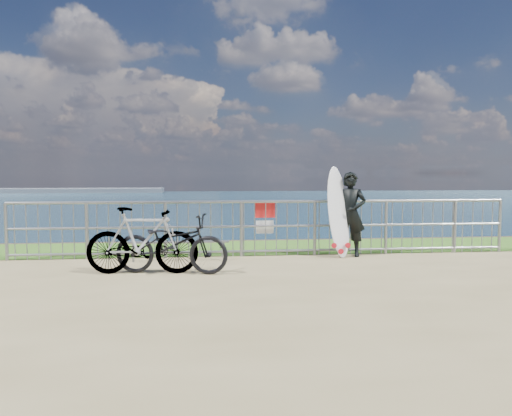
{
  "coord_description": "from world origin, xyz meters",
  "views": [
    {
      "loc": [
        -1.27,
        -8.3,
        1.67
      ],
      "look_at": [
        -0.25,
        1.2,
        1.0
      ],
      "focal_mm": 35.0,
      "sensor_mm": 36.0,
      "label": 1
    }
  ],
  "objects": [
    {
      "name": "bicycle_near",
      "position": [
        -1.79,
        0.01,
        0.5
      ],
      "size": [
        1.99,
        1.05,
        1.0
      ],
      "primitive_type": "imported",
      "rotation": [
        0.0,
        0.0,
        1.36
      ],
      "color": "black",
      "rests_on": "ground"
    },
    {
      "name": "surfboard",
      "position": [
        1.42,
        1.34,
        0.84
      ],
      "size": [
        0.58,
        0.55,
        1.82
      ],
      "color": "white",
      "rests_on": "ground"
    },
    {
      "name": "grass_strip",
      "position": [
        0.0,
        2.7,
        0.01
      ],
      "size": [
        120.0,
        120.0,
        0.0
      ],
      "primitive_type": "plane",
      "color": "#32651B",
      "rests_on": "ground"
    },
    {
      "name": "railing",
      "position": [
        0.02,
        1.6,
        0.58
      ],
      "size": [
        10.06,
        0.1,
        1.13
      ],
      "color": "gray",
      "rests_on": "ground"
    },
    {
      "name": "surfer",
      "position": [
        1.69,
        1.42,
        0.85
      ],
      "size": [
        0.73,
        0.62,
        1.7
      ],
      "primitive_type": "imported",
      "rotation": [
        0.0,
        0.0,
        -0.42
      ],
      "color": "black",
      "rests_on": "ground"
    },
    {
      "name": "seascape",
      "position": [
        -43.75,
        147.49,
        -4.03
      ],
      "size": [
        260.0,
        260.0,
        5.0
      ],
      "color": "brown",
      "rests_on": "ground"
    },
    {
      "name": "bike_rack",
      "position": [
        -1.72,
        1.15,
        0.33
      ],
      "size": [
        1.9,
        0.05,
        0.39
      ],
      "color": "gray",
      "rests_on": "ground"
    },
    {
      "name": "bicycle_far",
      "position": [
        -2.27,
        0.03,
        0.56
      ],
      "size": [
        1.88,
        0.66,
        1.11
      ],
      "primitive_type": "imported",
      "rotation": [
        0.0,
        0.0,
        1.49
      ],
      "color": "black",
      "rests_on": "ground"
    }
  ]
}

